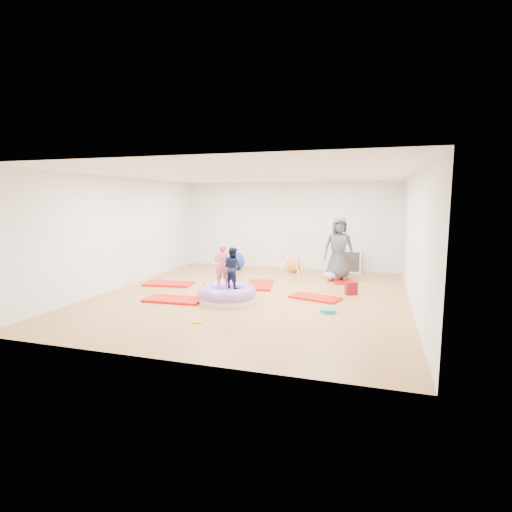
% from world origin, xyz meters
% --- Properties ---
extents(room, '(7.01, 8.01, 2.81)m').
position_xyz_m(room, '(0.00, 0.00, 1.40)').
color(room, '#A87F41').
rests_on(room, ground).
extents(gym_mat_front_left, '(1.32, 0.71, 0.05)m').
position_xyz_m(gym_mat_front_left, '(-1.52, -0.97, 0.03)').
color(gym_mat_front_left, red).
rests_on(gym_mat_front_left, ground).
extents(gym_mat_mid_left, '(1.30, 0.77, 0.05)m').
position_xyz_m(gym_mat_mid_left, '(-2.49, 0.49, 0.03)').
color(gym_mat_mid_left, red).
rests_on(gym_mat_mid_left, ground).
extents(gym_mat_center_back, '(0.86, 1.34, 0.05)m').
position_xyz_m(gym_mat_center_back, '(-0.13, 1.07, 0.03)').
color(gym_mat_center_back, red).
rests_on(gym_mat_center_back, ground).
extents(gym_mat_right, '(1.23, 0.86, 0.05)m').
position_xyz_m(gym_mat_right, '(1.47, 0.14, 0.02)').
color(gym_mat_right, red).
rests_on(gym_mat_right, ground).
extents(gym_mat_rear_right, '(0.91, 1.23, 0.05)m').
position_xyz_m(gym_mat_rear_right, '(1.82, 2.38, 0.02)').
color(gym_mat_rear_right, red).
rests_on(gym_mat_rear_right, ground).
extents(inflatable_cushion, '(1.29, 1.29, 0.41)m').
position_xyz_m(inflatable_cushion, '(-0.35, -0.72, 0.16)').
color(inflatable_cushion, silver).
rests_on(inflatable_cushion, ground).
extents(child_pink, '(0.41, 0.36, 0.95)m').
position_xyz_m(child_pink, '(-0.50, -0.62, 0.85)').
color(child_pink, '#DC5065').
rests_on(child_pink, inflatable_cushion).
extents(child_navy, '(0.54, 0.50, 0.91)m').
position_xyz_m(child_navy, '(-0.21, -0.75, 0.82)').
color(child_navy, black).
rests_on(child_navy, inflatable_cushion).
extents(adult_caregiver, '(0.95, 0.75, 1.72)m').
position_xyz_m(adult_caregiver, '(1.75, 2.37, 0.91)').
color(adult_caregiver, '#393C44').
rests_on(adult_caregiver, gym_mat_rear_right).
extents(infant, '(0.39, 0.39, 0.23)m').
position_xyz_m(infant, '(1.56, 2.19, 0.16)').
color(infant, '#9FBEF3').
rests_on(infant, gym_mat_rear_right).
extents(ball_pit_balls, '(4.23, 3.33, 0.07)m').
position_xyz_m(ball_pit_balls, '(-0.31, 0.71, 0.04)').
color(ball_pit_balls, red).
rests_on(ball_pit_balls, ground).
extents(exercise_ball_blue, '(0.58, 0.58, 0.58)m').
position_xyz_m(exercise_ball_blue, '(-1.55, 3.13, 0.29)').
color(exercise_ball_blue, '#123AB8').
rests_on(exercise_ball_blue, ground).
extents(exercise_ball_orange, '(0.44, 0.44, 0.44)m').
position_xyz_m(exercise_ball_orange, '(0.31, 3.32, 0.22)').
color(exercise_ball_orange, orange).
rests_on(exercise_ball_orange, ground).
extents(infant_play_gym, '(0.62, 0.59, 0.48)m').
position_xyz_m(infant_play_gym, '(0.28, 3.02, 0.32)').
color(infant_play_gym, white).
rests_on(infant_play_gym, ground).
extents(cube_shelf, '(0.71, 0.35, 0.71)m').
position_xyz_m(cube_shelf, '(1.97, 3.79, 0.35)').
color(cube_shelf, white).
rests_on(cube_shelf, ground).
extents(balance_disc, '(0.32, 0.32, 0.07)m').
position_xyz_m(balance_disc, '(1.88, -0.91, 0.04)').
color(balance_disc, teal).
rests_on(balance_disc, ground).
extents(backpack, '(0.31, 0.27, 0.31)m').
position_xyz_m(backpack, '(2.22, 0.78, 0.15)').
color(backpack, '#C10413').
rests_on(backpack, ground).
extents(yellow_toy, '(0.19, 0.19, 0.03)m').
position_xyz_m(yellow_toy, '(-0.34, -2.28, 0.01)').
color(yellow_toy, yellow).
rests_on(yellow_toy, ground).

